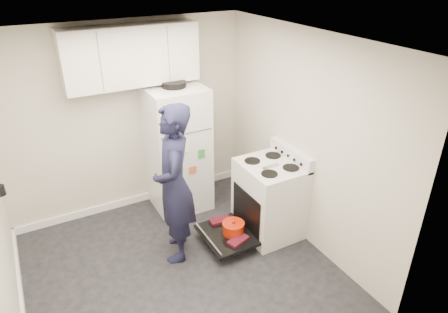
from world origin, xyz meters
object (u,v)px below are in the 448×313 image
electric_range (268,199)px  refrigerator (178,149)px  person (174,185)px  open_oven_door (229,232)px

electric_range → refrigerator: 1.37m
refrigerator → person: 1.04m
open_oven_door → refrigerator: bearing=98.6°
open_oven_door → person: person is taller
electric_range → person: size_ratio=0.60×
electric_range → open_oven_door: (-0.56, -0.00, -0.29)m
electric_range → person: (-1.15, 0.16, 0.46)m
refrigerator → person: person is taller
electric_range → refrigerator: size_ratio=0.62×
electric_range → open_oven_door: bearing=-179.5°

